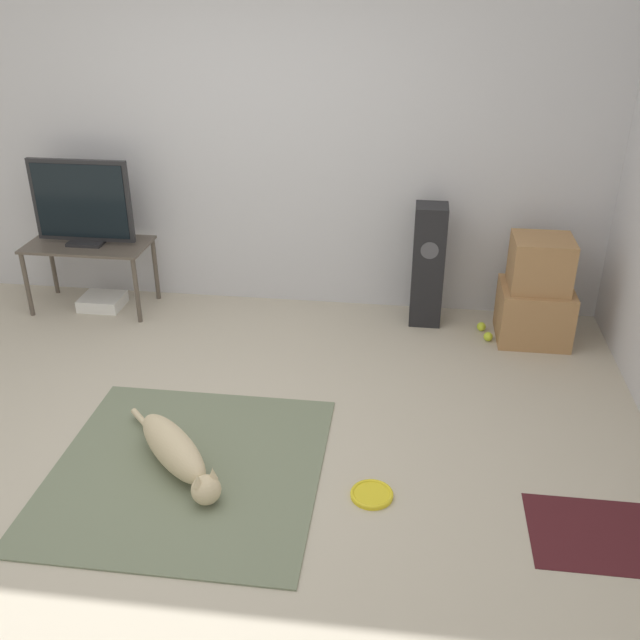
{
  "coord_description": "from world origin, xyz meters",
  "views": [
    {
      "loc": [
        1.1,
        -3.11,
        2.46
      ],
      "look_at": [
        0.58,
        0.85,
        0.45
      ],
      "focal_mm": 40.0,
      "sensor_mm": 36.0,
      "label": 1
    }
  ],
  "objects_px": {
    "cardboard_box_upper": "(541,263)",
    "tv_stand": "(89,252)",
    "frisbee": "(372,494)",
    "floor_speaker": "(428,265)",
    "tennis_ball_by_boxes": "(481,327)",
    "tennis_ball_near_speaker": "(488,337)",
    "cardboard_box_lower": "(534,313)",
    "tv": "(82,203)",
    "dog": "(176,452)",
    "game_console": "(103,301)"
  },
  "relations": [
    {
      "from": "dog",
      "to": "cardboard_box_lower",
      "type": "height_order",
      "value": "cardboard_box_lower"
    },
    {
      "from": "floor_speaker",
      "to": "tv_stand",
      "type": "xyz_separation_m",
      "value": [
        -2.59,
        -0.08,
        0.0
      ]
    },
    {
      "from": "dog",
      "to": "tennis_ball_near_speaker",
      "type": "relative_size",
      "value": 11.53
    },
    {
      "from": "dog",
      "to": "tennis_ball_near_speaker",
      "type": "distance_m",
      "value": 2.48
    },
    {
      "from": "tennis_ball_by_boxes",
      "to": "tennis_ball_near_speaker",
      "type": "xyz_separation_m",
      "value": [
        0.04,
        -0.15,
        0.0
      ]
    },
    {
      "from": "floor_speaker",
      "to": "tennis_ball_by_boxes",
      "type": "relative_size",
      "value": 13.92
    },
    {
      "from": "tennis_ball_by_boxes",
      "to": "cardboard_box_lower",
      "type": "bearing_deg",
      "value": -10.79
    },
    {
      "from": "frisbee",
      "to": "tennis_ball_by_boxes",
      "type": "height_order",
      "value": "tennis_ball_by_boxes"
    },
    {
      "from": "cardboard_box_upper",
      "to": "tennis_ball_near_speaker",
      "type": "distance_m",
      "value": 0.64
    },
    {
      "from": "dog",
      "to": "tennis_ball_by_boxes",
      "type": "height_order",
      "value": "dog"
    },
    {
      "from": "cardboard_box_lower",
      "to": "game_console",
      "type": "xyz_separation_m",
      "value": [
        -3.31,
        0.09,
        -0.15
      ]
    },
    {
      "from": "tennis_ball_near_speaker",
      "to": "frisbee",
      "type": "bearing_deg",
      "value": -111.96
    },
    {
      "from": "tv_stand",
      "to": "cardboard_box_lower",
      "type": "bearing_deg",
      "value": -1.55
    },
    {
      "from": "tv",
      "to": "cardboard_box_lower",
      "type": "bearing_deg",
      "value": -1.6
    },
    {
      "from": "cardboard_box_upper",
      "to": "tv",
      "type": "bearing_deg",
      "value": 178.43
    },
    {
      "from": "tennis_ball_near_speaker",
      "to": "cardboard_box_upper",
      "type": "bearing_deg",
      "value": 16.09
    },
    {
      "from": "cardboard_box_upper",
      "to": "tennis_ball_by_boxes",
      "type": "xyz_separation_m",
      "value": [
        -0.35,
        0.07,
        -0.55
      ]
    },
    {
      "from": "frisbee",
      "to": "game_console",
      "type": "distance_m",
      "value": 3.01
    },
    {
      "from": "dog",
      "to": "frisbee",
      "type": "distance_m",
      "value": 1.06
    },
    {
      "from": "cardboard_box_upper",
      "to": "tv_stand",
      "type": "height_order",
      "value": "cardboard_box_upper"
    },
    {
      "from": "dog",
      "to": "cardboard_box_upper",
      "type": "height_order",
      "value": "cardboard_box_upper"
    },
    {
      "from": "cardboard_box_lower",
      "to": "tv",
      "type": "xyz_separation_m",
      "value": [
        -3.36,
        0.09,
        0.65
      ]
    },
    {
      "from": "tennis_ball_near_speaker",
      "to": "tv",
      "type": "bearing_deg",
      "value": 176.6
    },
    {
      "from": "floor_speaker",
      "to": "cardboard_box_lower",
      "type": "bearing_deg",
      "value": -12.6
    },
    {
      "from": "game_console",
      "to": "frisbee",
      "type": "bearing_deg",
      "value": -40.98
    },
    {
      "from": "cardboard_box_lower",
      "to": "floor_speaker",
      "type": "bearing_deg",
      "value": 167.4
    },
    {
      "from": "cardboard_box_upper",
      "to": "frisbee",
      "type": "bearing_deg",
      "value": -118.72
    },
    {
      "from": "tennis_ball_near_speaker",
      "to": "cardboard_box_lower",
      "type": "bearing_deg",
      "value": 15.63
    },
    {
      "from": "dog",
      "to": "floor_speaker",
      "type": "distance_m",
      "value": 2.41
    },
    {
      "from": "cardboard_box_lower",
      "to": "cardboard_box_upper",
      "type": "distance_m",
      "value": 0.38
    },
    {
      "from": "dog",
      "to": "floor_speaker",
      "type": "xyz_separation_m",
      "value": [
        1.32,
        1.98,
        0.34
      ]
    },
    {
      "from": "cardboard_box_lower",
      "to": "cardboard_box_upper",
      "type": "relative_size",
      "value": 1.23
    },
    {
      "from": "dog",
      "to": "game_console",
      "type": "bearing_deg",
      "value": 122.74
    },
    {
      "from": "floor_speaker",
      "to": "game_console",
      "type": "bearing_deg",
      "value": -178.14
    },
    {
      "from": "frisbee",
      "to": "floor_speaker",
      "type": "distance_m",
      "value": 2.12
    },
    {
      "from": "game_console",
      "to": "cardboard_box_upper",
      "type": "bearing_deg",
      "value": -1.54
    },
    {
      "from": "dog",
      "to": "tennis_ball_near_speaker",
      "type": "bearing_deg",
      "value": 44.08
    },
    {
      "from": "tv_stand",
      "to": "tennis_ball_by_boxes",
      "type": "relative_size",
      "value": 14.08
    },
    {
      "from": "cardboard_box_upper",
      "to": "tv",
      "type": "relative_size",
      "value": 0.54
    },
    {
      "from": "cardboard_box_upper",
      "to": "tennis_ball_near_speaker",
      "type": "bearing_deg",
      "value": -163.91
    },
    {
      "from": "frisbee",
      "to": "game_console",
      "type": "bearing_deg",
      "value": 139.02
    },
    {
      "from": "frisbee",
      "to": "floor_speaker",
      "type": "bearing_deg",
      "value": 82.66
    },
    {
      "from": "cardboard_box_upper",
      "to": "tennis_ball_by_boxes",
      "type": "relative_size",
      "value": 6.19
    },
    {
      "from": "floor_speaker",
      "to": "tennis_ball_by_boxes",
      "type": "xyz_separation_m",
      "value": [
        0.42,
        -0.11,
        -0.43
      ]
    },
    {
      "from": "dog",
      "to": "tv_stand",
      "type": "bearing_deg",
      "value": 123.76
    },
    {
      "from": "frisbee",
      "to": "tv",
      "type": "xyz_separation_m",
      "value": [
        -2.32,
        1.98,
        0.84
      ]
    },
    {
      "from": "tv_stand",
      "to": "tennis_ball_near_speaker",
      "type": "height_order",
      "value": "tv_stand"
    },
    {
      "from": "cardboard_box_lower",
      "to": "tennis_ball_by_boxes",
      "type": "xyz_separation_m",
      "value": [
        -0.35,
        0.07,
        -0.17
      ]
    },
    {
      "from": "tv",
      "to": "game_console",
      "type": "distance_m",
      "value": 0.81
    },
    {
      "from": "tennis_ball_by_boxes",
      "to": "tennis_ball_near_speaker",
      "type": "bearing_deg",
      "value": -76.22
    }
  ]
}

